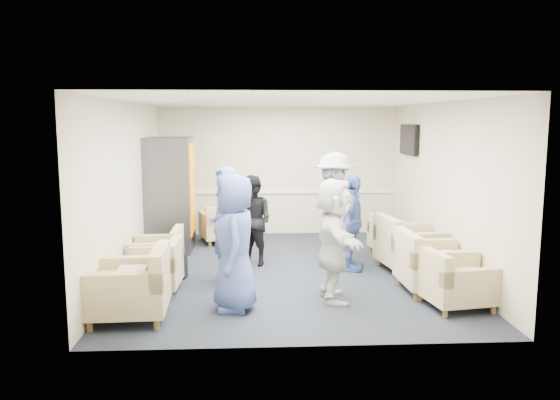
{
  "coord_description": "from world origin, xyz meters",
  "views": [
    {
      "loc": [
        -0.58,
        -8.54,
        2.39
      ],
      "look_at": [
        -0.12,
        0.2,
        1.13
      ],
      "focal_mm": 35.0,
      "sensor_mm": 36.0,
      "label": 1
    }
  ],
  "objects": [
    {
      "name": "armchair_left_near",
      "position": [
        -2.02,
        -2.06,
        0.37
      ],
      "size": [
        0.97,
        0.97,
        0.75
      ],
      "rotation": [
        0.0,
        0.0,
        -1.53
      ],
      "color": "tan",
      "rests_on": "floor"
    },
    {
      "name": "vending_machine",
      "position": [
        -2.09,
        1.59,
        1.06
      ],
      "size": [
        0.85,
        1.0,
        2.11
      ],
      "color": "#4E4F56",
      "rests_on": "floor"
    },
    {
      "name": "right_wall",
      "position": [
        2.5,
        0.0,
        1.35
      ],
      "size": [
        0.02,
        6.0,
        2.7
      ],
      "primitive_type": "cube",
      "color": "beige",
      "rests_on": "floor"
    },
    {
      "name": "front_wall",
      "position": [
        0.0,
        -3.0,
        1.35
      ],
      "size": [
        5.0,
        0.02,
        2.7
      ],
      "primitive_type": "cube",
      "color": "beige",
      "rests_on": "floor"
    },
    {
      "name": "armchair_corner",
      "position": [
        -1.15,
        2.17,
        0.33
      ],
      "size": [
        1.02,
        1.02,
        0.66
      ],
      "rotation": [
        0.0,
        0.0,
        3.43
      ],
      "color": "tan",
      "rests_on": "floor"
    },
    {
      "name": "backpack",
      "position": [
        -1.73,
        -0.32,
        0.24
      ],
      "size": [
        0.3,
        0.24,
        0.47
      ],
      "rotation": [
        0.0,
        0.0,
        -0.17
      ],
      "color": "black",
      "rests_on": "floor"
    },
    {
      "name": "tv",
      "position": [
        2.44,
        1.8,
        2.05
      ],
      "size": [
        0.1,
        1.0,
        0.58
      ],
      "color": "black",
      "rests_on": "right_wall"
    },
    {
      "name": "person_mid_left",
      "position": [
        -0.99,
        -0.63,
        0.87
      ],
      "size": [
        0.6,
        0.74,
        1.74
      ],
      "primitive_type": "imported",
      "rotation": [
        0.0,
        0.0,
        -1.25
      ],
      "color": "#40549A",
      "rests_on": "floor"
    },
    {
      "name": "person_front_left",
      "position": [
        -0.8,
        -1.77,
        0.87
      ],
      "size": [
        0.61,
        0.89,
        1.75
      ],
      "primitive_type": "imported",
      "rotation": [
        0.0,
        0.0,
        -1.51
      ],
      "color": "#40549A",
      "rests_on": "floor"
    },
    {
      "name": "chair_rail",
      "position": [
        0.0,
        2.98,
        0.9
      ],
      "size": [
        4.98,
        0.04,
        0.06
      ],
      "primitive_type": "cube",
      "color": "silver",
      "rests_on": "back_wall"
    },
    {
      "name": "left_wall",
      "position": [
        -2.5,
        0.0,
        1.35
      ],
      "size": [
        0.02,
        6.0,
        2.7
      ],
      "primitive_type": "cube",
      "color": "beige",
      "rests_on": "floor"
    },
    {
      "name": "armchair_right_midnear",
      "position": [
        1.92,
        -1.18,
        0.37
      ],
      "size": [
        0.95,
        0.95,
        0.73
      ],
      "rotation": [
        0.0,
        0.0,
        1.6
      ],
      "color": "tan",
      "rests_on": "floor"
    },
    {
      "name": "armchair_right_near",
      "position": [
        2.0,
        -1.86,
        0.33
      ],
      "size": [
        0.94,
        0.94,
        0.65
      ],
      "rotation": [
        0.0,
        0.0,
        1.73
      ],
      "color": "tan",
      "rests_on": "floor"
    },
    {
      "name": "person_back_right",
      "position": [
        0.84,
        0.65,
        0.94
      ],
      "size": [
        0.95,
        1.34,
        1.88
      ],
      "primitive_type": "imported",
      "rotation": [
        0.0,
        0.0,
        1.35
      ],
      "color": "silver",
      "rests_on": "floor"
    },
    {
      "name": "person_front_right",
      "position": [
        0.51,
        -1.48,
        0.83
      ],
      "size": [
        0.53,
        1.55,
        1.66
      ],
      "primitive_type": "imported",
      "rotation": [
        0.0,
        0.0,
        1.59
      ],
      "color": "silver",
      "rests_on": "floor"
    },
    {
      "name": "pillow",
      "position": [
        -2.03,
        -2.06,
        0.56
      ],
      "size": [
        0.37,
        0.47,
        0.13
      ],
      "primitive_type": "cube",
      "rotation": [
        0.0,
        0.0,
        -1.48
      ],
      "color": "beige",
      "rests_on": "armchair_left_near"
    },
    {
      "name": "ceiling",
      "position": [
        0.0,
        0.0,
        2.7
      ],
      "size": [
        6.0,
        6.0,
        0.0
      ],
      "primitive_type": "plane",
      "rotation": [
        3.14,
        0.0,
        0.0
      ],
      "color": "white",
      "rests_on": "back_wall"
    },
    {
      "name": "person_mid_right",
      "position": [
        1.03,
        -0.0,
        0.78
      ],
      "size": [
        0.64,
        0.99,
        1.56
      ],
      "primitive_type": "imported",
      "rotation": [
        0.0,
        0.0,
        1.26
      ],
      "color": "#40549A",
      "rests_on": "floor"
    },
    {
      "name": "armchair_right_midfar",
      "position": [
        1.92,
        -0.05,
        0.38
      ],
      "size": [
        1.06,
        1.06,
        0.75
      ],
      "rotation": [
        0.0,
        0.0,
        1.71
      ],
      "color": "tan",
      "rests_on": "floor"
    },
    {
      "name": "armchair_left_far",
      "position": [
        -2.02,
        -0.1,
        0.31
      ],
      "size": [
        0.79,
        0.79,
        0.63
      ],
      "rotation": [
        0.0,
        0.0,
        -1.56
      ],
      "color": "tan",
      "rests_on": "floor"
    },
    {
      "name": "back_wall",
      "position": [
        0.0,
        3.0,
        1.35
      ],
      "size": [
        5.0,
        0.02,
        2.7
      ],
      "primitive_type": "cube",
      "color": "beige",
      "rests_on": "floor"
    },
    {
      "name": "armchair_left_mid",
      "position": [
        -1.94,
        -0.99,
        0.32
      ],
      "size": [
        0.82,
        0.82,
        0.63
      ],
      "rotation": [
        0.0,
        0.0,
        -1.61
      ],
      "color": "tan",
      "rests_on": "floor"
    },
    {
      "name": "person_back_left",
      "position": [
        -0.56,
        0.43,
        0.76
      ],
      "size": [
        0.93,
        0.92,
        1.51
      ],
      "primitive_type": "imported",
      "rotation": [
        0.0,
        0.0,
        -0.76
      ],
      "color": "black",
      "rests_on": "floor"
    },
    {
      "name": "floor",
      "position": [
        0.0,
        0.0,
        0.0
      ],
      "size": [
        6.0,
        6.0,
        0.0
      ],
      "primitive_type": "plane",
      "color": "black",
      "rests_on": "ground"
    },
    {
      "name": "armchair_right_far",
      "position": [
        1.94,
        1.01,
        0.3
      ],
      "size": [
        0.84,
        0.84,
        0.6
      ],
      "rotation": [
        0.0,
        0.0,
        1.69
      ],
      "color": "tan",
      "rests_on": "floor"
    }
  ]
}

